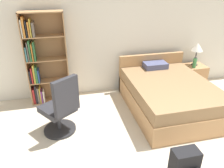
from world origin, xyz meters
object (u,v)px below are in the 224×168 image
at_px(office_chair, 61,109).
at_px(backpack_black, 185,164).
at_px(bookshelf, 42,61).
at_px(table_lamp, 197,48).
at_px(bed, 168,94).
at_px(nightstand, 194,76).
at_px(water_bottle, 195,63).

distance_m(office_chair, backpack_black, 2.03).
bearing_deg(bookshelf, table_lamp, -1.11).
bearing_deg(backpack_black, bookshelf, 126.52).
relative_size(bed, nightstand, 3.64).
distance_m(table_lamp, water_bottle, 0.36).
bearing_deg(nightstand, backpack_black, -123.83).
distance_m(bookshelf, backpack_black, 3.18).
distance_m(bookshelf, office_chair, 1.31).
relative_size(office_chair, table_lamp, 2.03).
bearing_deg(office_chair, table_lamp, 19.90).
height_order(bookshelf, backpack_black, bookshelf).
bearing_deg(backpack_black, bed, 71.61).
bearing_deg(bed, backpack_black, -108.39).
relative_size(table_lamp, water_bottle, 2.12).
distance_m(bed, backpack_black, 1.71).
relative_size(bookshelf, bed, 0.93).
bearing_deg(water_bottle, office_chair, -162.03).
bearing_deg(bed, nightstand, 35.81).
distance_m(nightstand, backpack_black, 2.87).
relative_size(bookshelf, table_lamp, 3.51).
distance_m(bed, table_lamp, 1.48).
xyz_separation_m(office_chair, nightstand, (3.13, 1.09, -0.20)).
xyz_separation_m(bookshelf, backpack_black, (1.84, -2.49, -0.72)).
distance_m(bookshelf, bed, 2.60).
xyz_separation_m(office_chair, table_lamp, (3.13, 1.13, 0.50)).
bearing_deg(bed, bookshelf, 159.88).
bearing_deg(water_bottle, nightstand, 44.02).
height_order(bookshelf, office_chair, bookshelf).
bearing_deg(nightstand, table_lamp, 97.60).
distance_m(bookshelf, table_lamp, 3.43).
xyz_separation_m(bed, backpack_black, (-0.54, -1.62, -0.12)).
xyz_separation_m(bookshelf, water_bottle, (3.32, -0.22, -0.25)).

